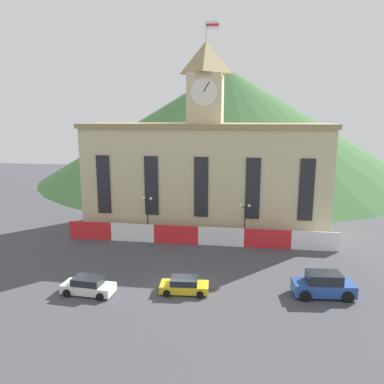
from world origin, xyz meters
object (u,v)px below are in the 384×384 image
object	(u,v)px
street_lamp_center	(245,215)
car_white_taxi	(88,286)
street_lamp_far_left	(148,209)
car_yellow_coupe	(184,285)
car_blue_van	(323,285)

from	to	relation	value
street_lamp_center	car_white_taxi	size ratio (longest dim) A/B	1.06
street_lamp_far_left	street_lamp_center	xyz separation A→B (m)	(11.90, 0.00, -0.30)
car_white_taxi	car_yellow_coupe	world-z (taller)	car_white_taxi
street_lamp_center	car_yellow_coupe	xyz separation A→B (m)	(-5.04, -13.55, -2.94)
car_yellow_coupe	car_white_taxi	bearing A→B (deg)	6.22
street_lamp_center	car_blue_van	world-z (taller)	street_lamp_center
street_lamp_far_left	street_lamp_center	distance (m)	11.91
car_white_taxi	car_yellow_coupe	size ratio (longest dim) A/B	1.07
street_lamp_center	street_lamp_far_left	bearing A→B (deg)	180.00
street_lamp_far_left	car_yellow_coupe	bearing A→B (deg)	-63.14
street_lamp_center	car_white_taxi	xyz separation A→B (m)	(-13.21, -15.00, -2.87)
street_lamp_far_left	car_blue_van	bearing A→B (deg)	-33.75
street_lamp_far_left	car_white_taxi	xyz separation A→B (m)	(-1.31, -15.00, -3.17)
car_blue_van	car_white_taxi	bearing A→B (deg)	-178.26
car_blue_van	street_lamp_center	bearing A→B (deg)	113.12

